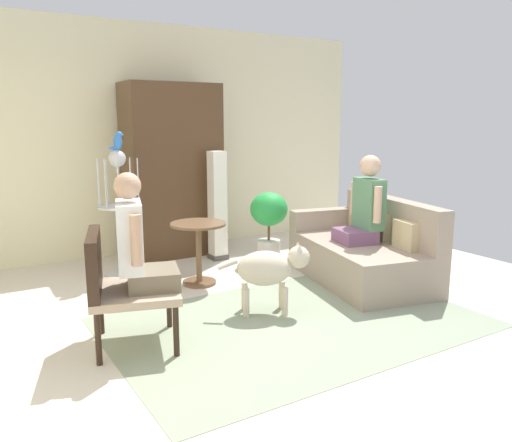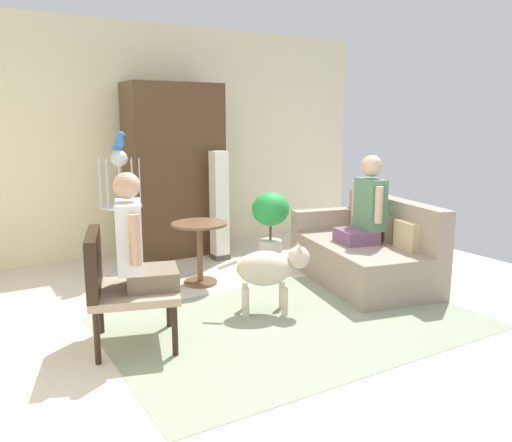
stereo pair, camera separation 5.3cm
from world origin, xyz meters
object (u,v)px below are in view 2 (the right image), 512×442
Objects in this scene: armoire_cabinet at (175,171)px; armchair at (117,280)px; couch at (366,252)px; potted_plant at (271,218)px; bird_cage_stand at (121,206)px; person_on_armchair at (136,243)px; person_on_couch at (366,207)px; column_lamp at (219,206)px; dog at (269,268)px; parrot at (120,141)px; round_end_table at (200,244)px.

armchair is at bearing -121.31° from armoire_cabinet.
armoire_cabinet reaches higher than couch.
armchair is 2.65m from potted_plant.
armoire_cabinet is (0.85, 0.55, 0.29)m from bird_cage_stand.
person_on_armchair is at bearing -118.13° from armoire_cabinet.
couch is 2.01× the size of person_on_couch.
dog is at bearing -103.59° from column_lamp.
armchair is 0.42× the size of armoire_cabinet.
armchair is 1.35m from dog.
column_lamp is (-0.95, 1.56, 0.35)m from couch.
parrot is 1.08m from armoire_cabinet.
column_lamp is at bearing 51.34° from round_end_table.
potted_plant is (1.08, 0.34, 0.12)m from round_end_table.
parrot is at bearing -177.64° from column_lamp.
couch is 0.50m from person_on_couch.
person_on_armchair is 1.26m from dog.
potted_plant is at bearing -49.08° from armoire_cabinet.
couch is 1.76m from round_end_table.
armchair is at bearing -108.36° from parrot.
dog is at bearing -67.45° from parrot.
armoire_cabinet is at bearing 58.69° from armchair.
person_on_couch is at bearing -60.32° from column_lamp.
potted_plant is at bearing 113.65° from couch.
armoire_cabinet is at bearing 78.36° from round_end_table.
round_end_table is 1.40m from parrot.
person_on_armchair is at bearing -132.44° from round_end_table.
person_on_couch is (2.70, 0.26, 0.29)m from armchair.
person_on_armchair reaches higher than armchair.
bird_cage_stand is at bearing -177.68° from column_lamp.
person_on_couch is 2.62m from bird_cage_stand.
couch reaches higher than round_end_table.
couch is 1.38× the size of column_lamp.
potted_plant is at bearing 32.02° from armchair.
dog is 1.92m from column_lamp.
column_lamp is (-0.46, 0.44, 0.11)m from potted_plant.
person_on_couch is 1.39× the size of round_end_table.
person_on_couch is 2.57m from person_on_armchair.
parrot is 1.45m from column_lamp.
parrot is 0.23× the size of potted_plant.
dog is 0.57× the size of column_lamp.
person_on_armchair is 2.57m from potted_plant.
parrot is at bearing -146.45° from armoire_cabinet.
armchair is 2.73m from person_on_couch.
round_end_table is at bearing 47.56° from person_on_armchair.
potted_plant is 0.40× the size of armoire_cabinet.
bird_cage_stand is 0.70m from parrot.
person_on_couch is 2.69m from parrot.
armoire_cabinet reaches higher than dog.
column_lamp reaches higher than dog.
potted_plant is (0.91, 1.41, 0.13)m from dog.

